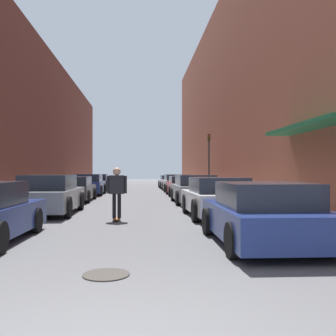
% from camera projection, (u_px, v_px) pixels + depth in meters
% --- Properties ---
extents(ground, '(101.86, 101.86, 0.00)m').
position_uv_depth(ground, '(134.00, 198.00, 21.33)').
color(ground, '#515154').
extents(curb_strip_left, '(1.80, 46.30, 0.12)m').
position_uv_depth(curb_strip_left, '(63.00, 193.00, 25.59)').
color(curb_strip_left, gray).
rests_on(curb_strip_left, ground).
extents(curb_strip_right, '(1.80, 46.30, 0.12)m').
position_uv_depth(curb_strip_right, '(206.00, 192.00, 26.31)').
color(curb_strip_right, gray).
rests_on(curb_strip_right, ground).
extents(building_row_left, '(4.90, 46.30, 9.94)m').
position_uv_depth(building_row_left, '(19.00, 121.00, 25.41)').
color(building_row_left, brown).
rests_on(building_row_left, ground).
extents(building_row_right, '(4.90, 46.30, 13.59)m').
position_uv_depth(building_row_right, '(246.00, 97.00, 26.58)').
color(building_row_right, brown).
rests_on(building_row_right, ground).
extents(parked_car_left_1, '(1.96, 4.23, 1.41)m').
position_uv_depth(parked_car_left_1, '(50.00, 195.00, 13.49)').
color(parked_car_left_1, gray).
rests_on(parked_car_left_1, ground).
extents(parked_car_left_2, '(1.92, 4.18, 1.27)m').
position_uv_depth(parked_car_left_2, '(74.00, 189.00, 19.24)').
color(parked_car_left_2, '#232326').
rests_on(parked_car_left_2, ground).
extents(parked_car_left_3, '(1.95, 4.08, 1.35)m').
position_uv_depth(parked_car_left_3, '(89.00, 185.00, 24.28)').
color(parked_car_left_3, navy).
rests_on(parked_car_left_3, ground).
extents(parked_car_left_4, '(1.91, 4.05, 1.31)m').
position_uv_depth(parked_car_left_4, '(97.00, 183.00, 29.79)').
color(parked_car_left_4, black).
rests_on(parked_car_left_4, ground).
extents(parked_car_right_0, '(2.08, 4.04, 1.31)m').
position_uv_depth(parked_car_right_0, '(263.00, 215.00, 7.86)').
color(parked_car_right_0, navy).
rests_on(parked_car_right_0, ground).
extents(parked_car_right_1, '(2.02, 4.00, 1.34)m').
position_uv_depth(parked_car_right_1, '(217.00, 198.00, 12.56)').
color(parked_car_right_1, silver).
rests_on(parked_car_right_1, ground).
extents(parked_car_right_2, '(2.07, 4.22, 1.36)m').
position_uv_depth(parked_car_right_2, '(195.00, 189.00, 18.11)').
color(parked_car_right_2, gray).
rests_on(parked_car_right_2, ground).
extents(parked_car_right_3, '(2.07, 3.97, 1.23)m').
position_uv_depth(parked_car_right_3, '(183.00, 186.00, 23.71)').
color(parked_car_right_3, maroon).
rests_on(parked_car_right_3, ground).
extents(parked_car_right_4, '(2.06, 4.33, 1.30)m').
position_uv_depth(parked_car_right_4, '(176.00, 183.00, 28.59)').
color(parked_car_right_4, '#B7B7BC').
rests_on(parked_car_right_4, ground).
extents(parked_car_right_5, '(1.91, 4.31, 1.17)m').
position_uv_depth(parked_car_right_5, '(169.00, 182.00, 33.87)').
color(parked_car_right_5, '#B7B7BC').
rests_on(parked_car_right_5, ground).
extents(skateboarder, '(0.63, 0.78, 1.66)m').
position_uv_depth(skateboarder, '(117.00, 188.00, 11.69)').
color(skateboarder, brown).
rests_on(skateboarder, ground).
extents(manhole_cover, '(0.70, 0.70, 0.02)m').
position_uv_depth(manhole_cover, '(106.00, 275.00, 5.56)').
color(manhole_cover, '#332D28').
rests_on(manhole_cover, ground).
extents(traffic_light, '(0.16, 0.22, 3.80)m').
position_uv_depth(traffic_light, '(209.00, 157.00, 23.94)').
color(traffic_light, '#2D2D2D').
rests_on(traffic_light, curb_strip_right).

